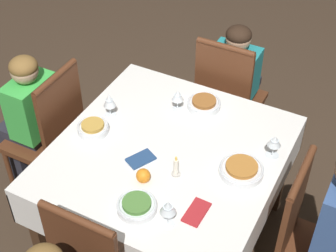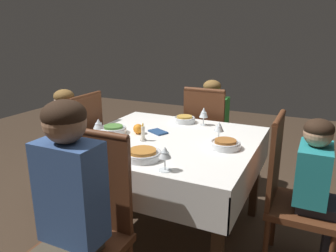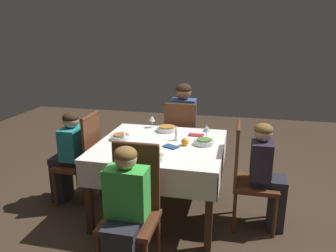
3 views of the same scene
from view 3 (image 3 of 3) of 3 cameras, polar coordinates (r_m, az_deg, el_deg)
name	(u,v)px [view 3 (image 3 of 3)]	position (r m, az deg, el deg)	size (l,w,h in m)	color
ground_plane	(161,211)	(3.47, -1.23, -14.56)	(8.00, 8.00, 0.00)	#3D2D21
dining_table	(161,152)	(3.19, -1.30, -4.49)	(1.20, 1.15, 0.74)	white
chair_north	(181,139)	(3.96, 2.34, -2.22)	(0.40, 0.40, 0.98)	#562D19
chair_south	(132,205)	(2.55, -6.21, -13.45)	(0.40, 0.40, 0.98)	#562D19
chair_east	(248,173)	(3.12, 13.70, -7.98)	(0.40, 0.40, 0.98)	#562D19
chair_west	(83,157)	(3.53, -14.55, -5.16)	(0.40, 0.40, 0.98)	#562D19
person_adult_denim	(184,124)	(4.07, 2.76, 0.39)	(0.30, 0.34, 1.18)	#4C4233
person_child_green	(125,212)	(2.39, -7.58, -14.57)	(0.30, 0.33, 1.03)	#282833
person_child_dark	(267,172)	(3.12, 16.89, -7.67)	(0.33, 0.30, 1.01)	#282833
person_child_teal	(68,153)	(3.60, -17.02, -4.58)	(0.33, 0.30, 0.99)	#282833
bowl_north	(167,129)	(3.53, -0.20, -0.45)	(0.22, 0.22, 0.06)	silver
wine_glass_north	(152,119)	(3.64, -2.80, 1.22)	(0.07, 0.07, 0.14)	white
bowl_south	(154,157)	(2.75, -2.46, -5.44)	(0.17, 0.17, 0.06)	silver
wine_glass_south	(135,147)	(2.78, -5.72, -3.72)	(0.07, 0.07, 0.14)	white
bowl_east	(204,142)	(3.13, 6.26, -2.75)	(0.19, 0.19, 0.06)	silver
wine_glass_east	(206,129)	(3.26, 6.72, -0.49)	(0.07, 0.07, 0.15)	white
bowl_west	(120,137)	(3.29, -8.28, -1.89)	(0.19, 0.19, 0.06)	silver
wine_glass_west	(124,135)	(3.13, -7.74, -1.55)	(0.07, 0.07, 0.13)	white
candle_centerpiece	(176,136)	(3.22, 1.41, -1.76)	(0.04, 0.04, 0.13)	beige
orange_fruit	(185,142)	(3.09, 2.97, -2.75)	(0.07, 0.07, 0.07)	orange
napkin_red_folded	(196,135)	(3.39, 4.93, -1.59)	(0.16, 0.09, 0.01)	#AD2328
napkin_spare_side	(171,147)	(3.05, 0.48, -3.62)	(0.16, 0.14, 0.01)	navy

